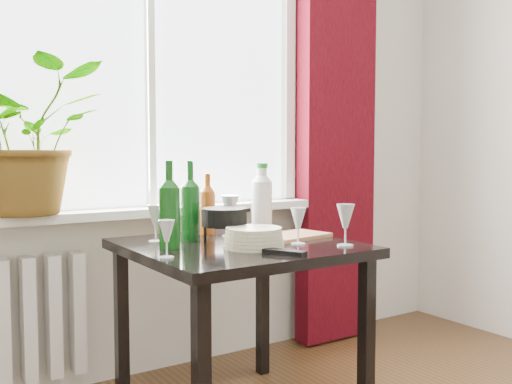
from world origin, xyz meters
TOP-DOWN VIEW (x-y plane):
  - window at (0.00, 2.22)m, footprint 1.72×0.08m
  - windowsill at (0.00, 2.15)m, footprint 1.72×0.20m
  - curtain at (1.12, 2.12)m, footprint 0.50×0.12m
  - table at (0.10, 1.55)m, footprint 0.85×0.85m
  - potted_plant at (-0.58, 2.12)m, footprint 0.66×0.59m
  - wine_bottle_left at (-0.19, 1.58)m, footprint 0.10×0.10m
  - wine_bottle_right at (-0.03, 1.72)m, footprint 0.09×0.09m
  - bottle_amber at (0.12, 1.85)m, footprint 0.08×0.08m
  - cleaning_bottle at (0.35, 1.75)m, footprint 0.11×0.11m
  - wineglass_front_right at (0.28, 1.38)m, footprint 0.08×0.08m
  - wineglass_far_right at (0.41, 1.25)m, footprint 0.08×0.08m
  - wineglass_back_center at (0.16, 1.71)m, footprint 0.09×0.09m
  - wineglass_back_left at (-0.17, 1.75)m, footprint 0.08×0.08m
  - wineglass_front_left at (-0.28, 1.40)m, footprint 0.06×0.06m
  - plate_stack at (0.09, 1.42)m, footprint 0.28×0.28m
  - fondue_pot at (0.05, 1.59)m, footprint 0.26×0.24m
  - tv_remote at (0.10, 1.24)m, footprint 0.12×0.16m
  - cutting_board at (0.37, 1.54)m, footprint 0.33×0.24m

SIDE VIEW (x-z plane):
  - table at x=0.10m, z-range 0.28..1.02m
  - cutting_board at x=0.37m, z-range 0.74..0.76m
  - tv_remote at x=0.10m, z-range 0.74..0.76m
  - plate_stack at x=0.09m, z-range 0.74..0.82m
  - wineglass_front_left at x=-0.28m, z-range 0.74..0.88m
  - fondue_pot at x=0.05m, z-range 0.74..0.88m
  - wineglass_front_right at x=0.28m, z-range 0.74..0.89m
  - wineglass_back_left at x=-0.17m, z-range 0.74..0.90m
  - windowsill at x=0.00m, z-range 0.80..0.84m
  - wineglass_far_right at x=0.41m, z-range 0.74..0.91m
  - wineglass_back_center at x=0.16m, z-range 0.74..0.93m
  - bottle_amber at x=0.12m, z-range 0.74..1.02m
  - cleaning_bottle at x=0.35m, z-range 0.74..1.07m
  - wine_bottle_right at x=-0.03m, z-range 0.74..1.08m
  - wine_bottle_left at x=-0.19m, z-range 0.74..1.08m
  - potted_plant at x=-0.58m, z-range 0.84..1.49m
  - curtain at x=1.12m, z-range 0.01..2.58m
  - window at x=0.00m, z-range 0.79..2.41m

